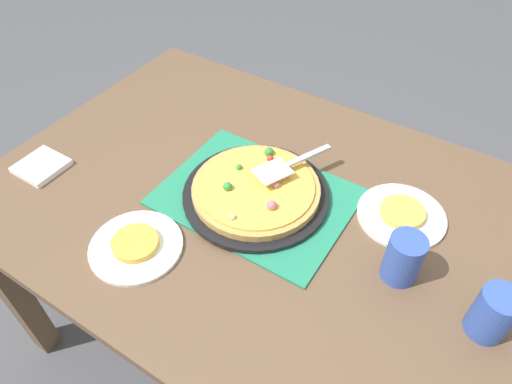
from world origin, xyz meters
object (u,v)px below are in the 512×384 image
pizza (256,188)px  napkin_stack (41,166)px  plate_near_left (136,246)px  cup_near (493,314)px  served_slice_right (402,212)px  pizza_pan (256,194)px  pizza_server (288,165)px  served_slice_left (135,243)px  cup_far (403,258)px  plate_far_right (401,216)px

pizza → napkin_stack: (-0.56, -0.23, -0.03)m
plate_near_left → cup_near: cup_near is taller
pizza → served_slice_right: 0.37m
pizza_pan → pizza_server: pizza_server is taller
pizza → cup_near: size_ratio=2.75×
plate_near_left → cup_near: bearing=17.0°
served_slice_left → napkin_stack: size_ratio=0.92×
pizza_pan → served_slice_left: 0.33m
plate_near_left → cup_far: (0.55, 0.26, 0.06)m
cup_far → cup_near: bearing=-9.9°
cup_far → pizza_server: cup_far is taller
cup_near → cup_far: (-0.19, 0.03, 0.00)m
pizza → cup_far: bearing=-4.6°
pizza → served_slice_right: size_ratio=3.00×
plate_far_right → plate_near_left: bearing=-139.0°
cup_near → served_slice_right: bearing=140.6°
served_slice_left → cup_far: cup_far is taller
pizza_pan → served_slice_right: (0.34, 0.14, 0.01)m
plate_near_left → served_slice_left: bearing=0.0°
served_slice_left → cup_far: (0.55, 0.26, 0.04)m
served_slice_right → pizza: bearing=-158.3°
pizza_server → plate_near_left: bearing=-116.7°
plate_near_left → pizza_server: bearing=63.3°
cup_far → pizza_server: bearing=161.4°
pizza → pizza_server: (0.04, 0.09, 0.03)m
plate_near_left → cup_far: cup_far is taller
cup_near → plate_far_right: bearing=140.6°
pizza_pan → napkin_stack: bearing=-158.2°
plate_near_left → served_slice_left: served_slice_left is taller
pizza → plate_far_right: 0.37m
pizza_server → napkin_stack: size_ratio=1.89×
napkin_stack → plate_near_left: bearing=-9.1°
pizza_pan → pizza_server: size_ratio=1.68×
served_slice_left → served_slice_right: bearing=41.0°
pizza_pan → served_slice_left: (-0.15, -0.29, 0.01)m
served_slice_left → pizza: bearing=62.8°
served_slice_left → pizza_server: pizza_server is taller
pizza_pan → served_slice_left: bearing=-117.2°
cup_far → pizza_pan: bearing=175.5°
napkin_stack → cup_near: bearing=7.9°
pizza → plate_far_right: size_ratio=1.50×
pizza_pan → plate_far_right: (0.34, 0.14, -0.01)m
pizza_server → cup_near: bearing=-15.6°
plate_far_right → cup_far: 0.19m
served_slice_right → cup_far: 0.18m
plate_near_left → napkin_stack: (-0.41, 0.07, 0.00)m
served_slice_right → cup_near: bearing=-39.4°
plate_near_left → pizza_server: pizza_server is taller
pizza → pizza_server: 0.10m
pizza_pan → napkin_stack: size_ratio=3.17×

